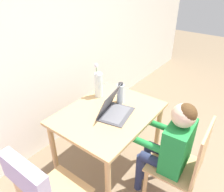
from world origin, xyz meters
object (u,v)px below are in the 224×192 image
chair_spare (40,190)px  water_bottle (120,93)px  chair_occupied (182,166)px  flower_vase (99,84)px  person_seated (172,143)px  laptop (113,109)px

chair_spare → water_bottle: water_bottle is taller
chair_occupied → flower_vase: size_ratio=2.51×
person_seated → water_bottle: 0.68m
chair_occupied → laptop: (-0.05, 0.69, 0.32)m
chair_spare → laptop: laptop is taller
laptop → flower_vase: size_ratio=1.03×
chair_spare → laptop: (0.87, 0.04, 0.17)m
chair_spare → flower_vase: (1.04, 0.35, 0.26)m
chair_spare → laptop: 0.89m
flower_vase → chair_spare: bearing=-161.2°
laptop → chair_occupied: bearing=-98.0°
laptop → water_bottle: size_ratio=1.72×
chair_spare → person_seated: (0.91, -0.53, 0.04)m
person_seated → laptop: bearing=-89.4°
laptop → water_bottle: laptop is taller
laptop → flower_vase: (0.17, 0.31, 0.09)m
chair_occupied → flower_vase: bearing=-100.2°
flower_vase → water_bottle: flower_vase is taller
laptop → flower_vase: 0.37m
person_seated → flower_vase: 0.92m
person_seated → water_bottle: (0.16, 0.64, 0.17)m
chair_occupied → person_seated: person_seated is taller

